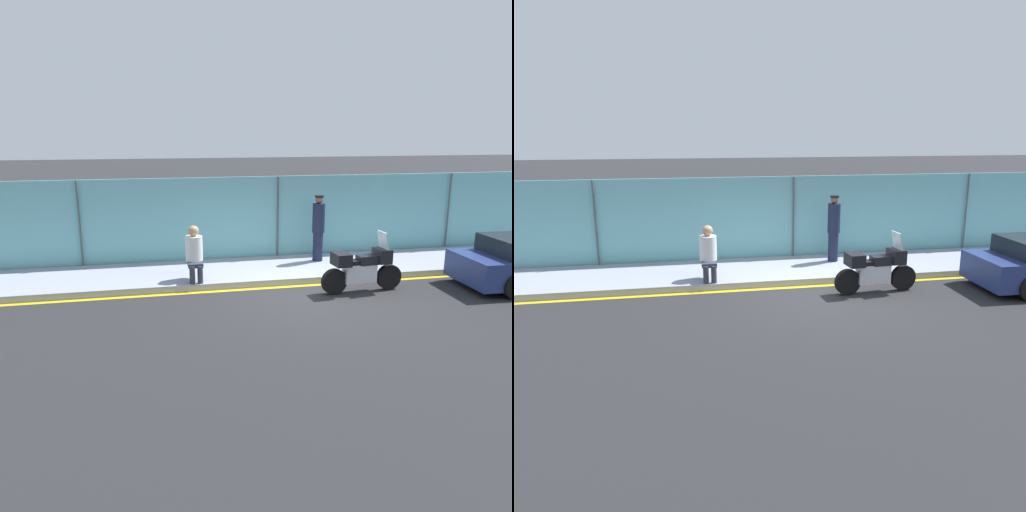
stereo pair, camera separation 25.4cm
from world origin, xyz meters
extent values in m
plane|color=#262628|center=(0.00, 0.00, 0.00)|extent=(120.00, 120.00, 0.00)
cube|color=#8E93A3|center=(0.00, 2.10, 0.08)|extent=(41.32, 2.43, 0.17)
cube|color=gold|center=(0.00, 0.80, 0.00)|extent=(41.32, 0.18, 0.01)
cube|color=#6BB2B7|center=(0.00, 3.40, 1.26)|extent=(39.26, 0.08, 2.52)
cylinder|color=#4C4C51|center=(-5.56, 3.30, 1.26)|extent=(0.05, 0.05, 2.52)
cylinder|color=#4C4C51|center=(0.00, 3.30, 1.26)|extent=(0.05, 0.05, 2.52)
cylinder|color=#4C4C51|center=(5.56, 3.30, 1.26)|extent=(0.05, 0.05, 2.52)
cylinder|color=black|center=(2.01, 0.10, 0.31)|extent=(0.63, 0.18, 0.63)
cylinder|color=black|center=(0.55, 0.00, 0.31)|extent=(0.63, 0.18, 0.63)
cube|color=silver|center=(1.21, 0.05, 0.48)|extent=(0.82, 0.33, 0.45)
cube|color=black|center=(1.41, 0.06, 0.79)|extent=(0.54, 0.34, 0.22)
cube|color=black|center=(1.12, 0.04, 0.75)|extent=(0.62, 0.32, 0.10)
cube|color=black|center=(1.79, 0.09, 0.87)|extent=(0.35, 0.50, 0.34)
cube|color=silver|center=(1.79, 0.09, 1.25)|extent=(0.13, 0.43, 0.42)
cube|color=black|center=(0.71, 0.02, 0.85)|extent=(0.39, 0.53, 0.30)
cylinder|color=#191E38|center=(0.98, 2.50, 0.58)|extent=(0.29, 0.29, 0.83)
cylinder|color=#191E38|center=(0.98, 2.50, 1.41)|extent=(0.35, 0.35, 0.83)
sphere|color=brown|center=(0.98, 2.50, 1.93)|extent=(0.22, 0.22, 0.22)
cylinder|color=black|center=(0.98, 2.50, 2.02)|extent=(0.25, 0.25, 0.05)
cylinder|color=#2D3342|center=(-2.73, 1.00, 0.38)|extent=(0.14, 0.14, 0.43)
cylinder|color=#2D3342|center=(-2.54, 1.00, 0.38)|extent=(0.14, 0.14, 0.43)
cube|color=#2D3342|center=(-2.64, 1.22, 0.60)|extent=(0.37, 0.43, 0.10)
cylinder|color=white|center=(-2.64, 1.43, 0.96)|extent=(0.43, 0.43, 0.61)
sphere|color=tan|center=(-2.64, 1.43, 1.40)|extent=(0.27, 0.27, 0.27)
cylinder|color=black|center=(4.57, 0.47, 0.30)|extent=(0.61, 0.23, 0.61)
camera|label=1|loc=(-3.62, -10.73, 3.82)|focal=35.00mm
camera|label=2|loc=(-3.37, -10.78, 3.82)|focal=35.00mm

